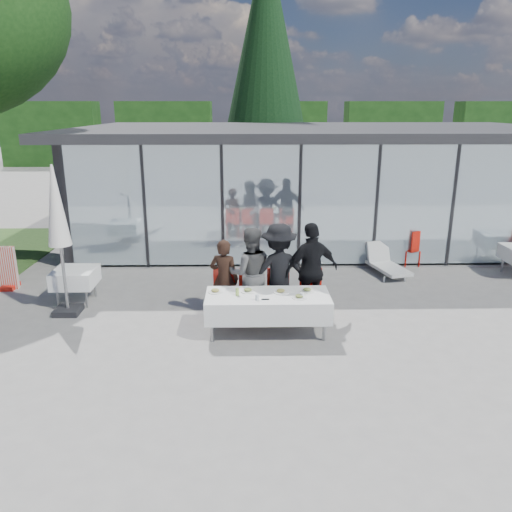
% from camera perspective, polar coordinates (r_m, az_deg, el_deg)
% --- Properties ---
extents(ground, '(90.00, 90.00, 0.00)m').
position_cam_1_polar(ground, '(9.26, 0.91, -9.08)').
color(ground, gray).
rests_on(ground, ground).
extents(pavilion, '(14.80, 8.80, 3.44)m').
position_cam_1_polar(pavilion, '(16.77, 6.94, 10.13)').
color(pavilion, gray).
rests_on(pavilion, ground).
extents(treeline, '(62.50, 2.00, 4.40)m').
position_cam_1_polar(treeline, '(36.42, -3.86, 13.77)').
color(treeline, '#143611').
rests_on(treeline, ground).
extents(dining_table, '(2.26, 0.96, 0.75)m').
position_cam_1_polar(dining_table, '(9.16, 1.34, -5.69)').
color(dining_table, white).
rests_on(dining_table, ground).
extents(diner_a, '(0.71, 0.71, 1.59)m').
position_cam_1_polar(diner_a, '(9.79, -3.65, -2.62)').
color(diner_a, black).
rests_on(diner_a, ground).
extents(diner_chair_a, '(0.44, 0.44, 0.97)m').
position_cam_1_polar(diner_chair_a, '(9.86, -3.63, -4.06)').
color(diner_chair_a, red).
rests_on(diner_chair_a, ground).
extents(diner_b, '(0.96, 0.96, 1.83)m').
position_cam_1_polar(diner_b, '(9.74, -0.68, -1.95)').
color(diner_b, '#555555').
rests_on(diner_b, ground).
extents(diner_chair_b, '(0.44, 0.44, 0.97)m').
position_cam_1_polar(diner_chair_b, '(9.85, -0.67, -4.05)').
color(diner_chair_b, red).
rests_on(diner_chair_b, ground).
extents(diner_c, '(1.42, 1.42, 1.90)m').
position_cam_1_polar(diner_c, '(9.75, 2.60, -1.73)').
color(diner_c, black).
rests_on(diner_c, ground).
extents(diner_chair_c, '(0.44, 0.44, 0.97)m').
position_cam_1_polar(diner_chair_c, '(9.87, 2.58, -4.02)').
color(diner_chair_c, red).
rests_on(diner_chair_c, ground).
extents(diner_d, '(1.43, 1.43, 1.91)m').
position_cam_1_polar(diner_d, '(9.81, 6.37, -1.66)').
color(diner_d, black).
rests_on(diner_d, ground).
extents(diner_chair_d, '(0.44, 0.44, 0.97)m').
position_cam_1_polar(diner_chair_d, '(9.93, 6.30, -3.98)').
color(diner_chair_d, red).
rests_on(diner_chair_d, ground).
extents(plate_a, '(0.27, 0.27, 0.07)m').
position_cam_1_polar(plate_a, '(9.23, -4.68, -4.01)').
color(plate_a, white).
rests_on(plate_a, dining_table).
extents(plate_b, '(0.27, 0.27, 0.07)m').
position_cam_1_polar(plate_b, '(9.22, -0.94, -3.96)').
color(plate_b, white).
rests_on(plate_b, dining_table).
extents(plate_c, '(0.27, 0.27, 0.07)m').
position_cam_1_polar(plate_c, '(9.19, 2.84, -4.06)').
color(plate_c, white).
rests_on(plate_c, dining_table).
extents(plate_d, '(0.27, 0.27, 0.07)m').
position_cam_1_polar(plate_d, '(9.28, 5.86, -3.91)').
color(plate_d, white).
rests_on(plate_d, dining_table).
extents(plate_extra, '(0.27, 0.27, 0.07)m').
position_cam_1_polar(plate_extra, '(8.96, 4.99, -4.65)').
color(plate_extra, white).
rests_on(plate_extra, dining_table).
extents(juice_bottle, '(0.06, 0.06, 0.14)m').
position_cam_1_polar(juice_bottle, '(9.03, -2.15, -4.13)').
color(juice_bottle, '#A0C652').
rests_on(juice_bottle, dining_table).
extents(drinking_glasses, '(0.87, 0.15, 0.10)m').
position_cam_1_polar(drinking_glasses, '(8.88, 2.71, -4.64)').
color(drinking_glasses, silver).
rests_on(drinking_glasses, dining_table).
extents(folded_eyeglasses, '(0.14, 0.03, 0.01)m').
position_cam_1_polar(folded_eyeglasses, '(8.86, 1.07, -4.97)').
color(folded_eyeglasses, black).
rests_on(folded_eyeglasses, dining_table).
extents(spare_table_left, '(0.86, 0.86, 0.74)m').
position_cam_1_polar(spare_table_left, '(11.25, -19.97, -2.33)').
color(spare_table_left, white).
rests_on(spare_table_left, ground).
extents(spare_chair_b, '(0.60, 0.60, 0.97)m').
position_cam_1_polar(spare_chair_b, '(13.62, 17.62, 1.05)').
color(spare_chair_b, red).
rests_on(spare_chair_b, ground).
extents(market_umbrella, '(0.50, 0.50, 3.00)m').
position_cam_1_polar(market_umbrella, '(10.32, -21.77, 4.19)').
color(market_umbrella, black).
rests_on(market_umbrella, ground).
extents(lounger, '(0.93, 1.44, 0.72)m').
position_cam_1_polar(lounger, '(12.95, 14.58, -0.78)').
color(lounger, silver).
rests_on(lounger, ground).
extents(conifer_tree, '(4.00, 4.00, 10.50)m').
position_cam_1_polar(conifer_tree, '(21.44, 1.15, 21.92)').
color(conifer_tree, '#382316').
rests_on(conifer_tree, ground).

